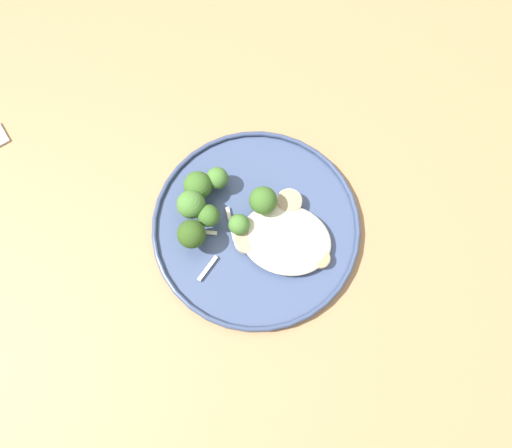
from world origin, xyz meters
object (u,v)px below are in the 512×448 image
object	(u,v)px
dinner_plate	(256,226)
seared_scallop_center_golden	(289,202)
broccoli_floret_beside_noodles	(239,225)
broccoli_floret_near_rim	(192,234)
broccoli_floret_right_tilted	(263,201)
seared_scallop_tiny_bay	(276,220)
broccoli_floret_split_head	(198,186)
seared_scallop_large_seared	(274,239)
seared_scallop_half_hidden	(320,259)
broccoli_floret_center_pile	(191,205)
broccoli_floret_rear_charred	(209,216)
seared_scallop_on_noodles	(247,241)
broccoli_floret_front_edge	(217,178)

from	to	relation	value
dinner_plate	seared_scallop_center_golden	world-z (taller)	seared_scallop_center_golden
dinner_plate	broccoli_floret_beside_noodles	bearing A→B (deg)	29.24
dinner_plate	broccoli_floret_near_rim	world-z (taller)	broccoli_floret_near_rim
broccoli_floret_right_tilted	broccoli_floret_near_rim	distance (m)	0.10
seared_scallop_tiny_bay	broccoli_floret_split_head	distance (m)	0.12
dinner_plate	seared_scallop_large_seared	world-z (taller)	seared_scallop_large_seared
seared_scallop_tiny_bay	broccoli_floret_beside_noodles	distance (m)	0.05
seared_scallop_half_hidden	broccoli_floret_beside_noodles	size ratio (longest dim) A/B	0.63
seared_scallop_tiny_bay	broccoli_floret_split_head	bearing A→B (deg)	-6.56
broccoli_floret_center_pile	broccoli_floret_near_rim	world-z (taller)	same
seared_scallop_half_hidden	seared_scallop_large_seared	size ratio (longest dim) A/B	1.07
seared_scallop_large_seared	broccoli_floret_center_pile	world-z (taller)	broccoli_floret_center_pile
broccoli_floret_split_head	broccoli_floret_beside_noodles	bearing A→B (deg)	151.62
seared_scallop_half_hidden	broccoli_floret_center_pile	bearing A→B (deg)	-6.08
seared_scallop_half_hidden	broccoli_floret_near_rim	distance (m)	0.18
broccoli_floret_split_head	broccoli_floret_rear_charred	size ratio (longest dim) A/B	1.09
seared_scallop_half_hidden	broccoli_floret_beside_noodles	xyz separation A→B (m)	(0.12, -0.01, 0.01)
seared_scallop_on_noodles	seared_scallop_center_golden	world-z (taller)	seared_scallop_center_golden
broccoli_floret_front_edge	broccoli_floret_center_pile	xyz separation A→B (m)	(0.02, 0.05, 0.01)
dinner_plate	broccoli_floret_near_rim	xyz separation A→B (m)	(0.08, 0.04, 0.04)
dinner_plate	broccoli_floret_center_pile	bearing A→B (deg)	2.93
broccoli_floret_split_head	broccoli_floret_rear_charred	bearing A→B (deg)	125.35
seared_scallop_half_hidden	broccoli_floret_near_rim	world-z (taller)	broccoli_floret_near_rim
seared_scallop_tiny_bay	broccoli_floret_split_head	xyz separation A→B (m)	(0.11, -0.01, 0.02)
broccoli_floret_beside_noodles	broccoli_floret_center_pile	size ratio (longest dim) A/B	0.72
dinner_plate	broccoli_floret_split_head	bearing A→B (deg)	-16.07
broccoli_floret_rear_charred	broccoli_floret_right_tilted	bearing A→B (deg)	-149.98
dinner_plate	seared_scallop_center_golden	xyz separation A→B (m)	(-0.04, -0.04, 0.01)
dinner_plate	seared_scallop_center_golden	size ratio (longest dim) A/B	8.20
seared_scallop_large_seared	broccoli_floret_right_tilted	world-z (taller)	broccoli_floret_right_tilted
seared_scallop_center_golden	broccoli_floret_right_tilted	distance (m)	0.04
seared_scallop_center_golden	broccoli_floret_rear_charred	size ratio (longest dim) A/B	0.77
seared_scallop_tiny_bay	broccoli_floret_rear_charred	bearing A→B (deg)	15.50
seared_scallop_half_hidden	seared_scallop_on_noodles	bearing A→B (deg)	1.35
seared_scallop_half_hidden	broccoli_floret_beside_noodles	distance (m)	0.12
seared_scallop_center_golden	broccoli_floret_beside_noodles	xyz separation A→B (m)	(0.06, 0.05, 0.01)
broccoli_floret_front_edge	broccoli_floret_beside_noodles	bearing A→B (deg)	130.20
seared_scallop_on_noodles	broccoli_floret_beside_noodles	distance (m)	0.03
seared_scallop_on_noodles	seared_scallop_center_golden	xyz separation A→B (m)	(-0.04, -0.07, 0.00)
seared_scallop_on_noodles	dinner_plate	bearing A→B (deg)	-101.59
seared_scallop_center_golden	broccoli_floret_front_edge	bearing A→B (deg)	-1.45
broccoli_floret_beside_noodles	broccoli_floret_rear_charred	world-z (taller)	broccoli_floret_rear_charred
dinner_plate	seared_scallop_tiny_bay	world-z (taller)	seared_scallop_tiny_bay
broccoli_floret_front_edge	broccoli_floret_right_tilted	xyz separation A→B (m)	(-0.07, 0.02, 0.01)
seared_scallop_center_golden	broccoli_floret_rear_charred	world-z (taller)	broccoli_floret_rear_charred
seared_scallop_half_hidden	broccoli_floret_center_pile	distance (m)	0.19
seared_scallop_on_noodles	broccoli_floret_beside_noodles	world-z (taller)	broccoli_floret_beside_noodles
seared_scallop_large_seared	broccoli_floret_rear_charred	xyz separation A→B (m)	(0.09, -0.00, 0.02)
seared_scallop_half_hidden	broccoli_floret_right_tilted	bearing A→B (deg)	-28.11
broccoli_floret_beside_noodles	broccoli_floret_split_head	xyz separation A→B (m)	(0.07, -0.04, 0.00)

